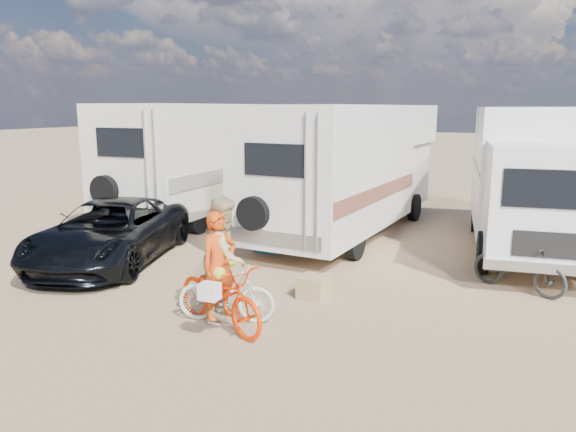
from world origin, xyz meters
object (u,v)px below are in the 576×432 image
at_px(rv_main, 350,170).
at_px(bike_man, 220,295).
at_px(bike_parked, 519,267).
at_px(cooler, 268,242).
at_px(rider_woman, 225,266).
at_px(crate, 314,287).
at_px(bike_woman, 226,293).
at_px(rv_left, 204,161).
at_px(rider_man, 219,276).
at_px(box_truck, 530,182).
at_px(dark_suv, 110,232).

xyz_separation_m(rv_main, bike_man, (0.21, -7.12, -1.19)).
relative_size(bike_man, bike_parked, 1.12).
height_order(bike_man, cooler, bike_man).
bearing_deg(rider_woman, crate, -43.19).
bearing_deg(cooler, crate, -38.36).
distance_m(bike_woman, cooler, 4.34).
distance_m(rv_left, cooler, 5.22).
bearing_deg(rider_man, bike_woman, 30.76).
xyz_separation_m(box_truck, bike_man, (-4.25, -6.83, -1.17)).
relative_size(bike_man, bike_woman, 1.26).
bearing_deg(box_truck, rv_left, 167.84).
bearing_deg(crate, rv_main, 101.28).
relative_size(rider_man, rider_woman, 0.90).
distance_m(rv_left, crate, 8.43).
height_order(rv_left, bike_parked, rv_left).
bearing_deg(box_truck, bike_man, -129.18).
xyz_separation_m(bike_man, rider_man, (0.00, -0.00, 0.31)).
xyz_separation_m(box_truck, bike_parked, (-0.07, -3.05, -1.22)).
height_order(bike_woman, cooler, bike_woman).
distance_m(dark_suv, rider_woman, 4.55).
bearing_deg(cooler, bike_man, -62.20).
height_order(rv_left, bike_woman, rv_left).
relative_size(bike_woman, cooler, 2.72).
distance_m(bike_man, rider_man, 0.31).
distance_m(box_truck, bike_woman, 7.95).
distance_m(rv_main, crate, 5.56).
bearing_deg(bike_parked, box_truck, 23.04).
height_order(dark_suv, crate, dark_suv).
height_order(bike_woman, rider_man, rider_man).
relative_size(box_truck, dark_suv, 1.36).
bearing_deg(rider_man, crate, -1.68).
relative_size(rv_left, rider_woman, 4.15).
distance_m(box_truck, bike_parked, 3.29).
height_order(rv_main, crate, rv_main).
bearing_deg(cooler, dark_suv, -131.22).
bearing_deg(rider_man, rv_left, 56.27).
bearing_deg(rider_woman, rider_man, 173.37).
distance_m(rv_left, bike_parked, 10.16).
xyz_separation_m(rv_main, rv_left, (-4.92, 0.51, 0.02)).
relative_size(bike_parked, cooler, 3.05).
height_order(bike_woman, crate, bike_woman).
height_order(rv_main, rider_woman, rv_main).
distance_m(rv_main, rv_left, 4.95).
bearing_deg(cooler, bike_woman, -61.73).
xyz_separation_m(bike_woman, rider_woman, (0.00, 0.00, 0.45)).
bearing_deg(crate, dark_suv, 176.12).
distance_m(bike_man, bike_parked, 5.63).
xyz_separation_m(bike_man, bike_woman, (-0.04, 0.24, -0.05)).
bearing_deg(rider_man, rv_main, 24.02).
bearing_deg(dark_suv, rider_man, -44.78).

